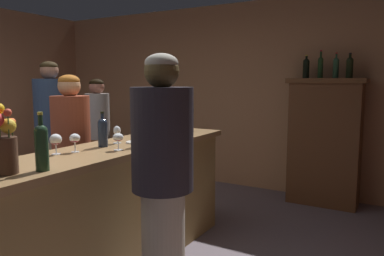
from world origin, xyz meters
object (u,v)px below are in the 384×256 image
(wine_glass_front, at_px, (117,132))
(wine_glass_spare, at_px, (75,139))
(wine_glass_rear, at_px, (118,138))
(bartender, at_px, (163,180))
(display_bottle_midright, at_px, (350,67))
(patron_redhead, at_px, (52,132))
(wine_glass_mid, at_px, (56,140))
(wine_bottle_malbec, at_px, (145,126))
(display_bottle_left, at_px, (306,67))
(wine_bottle_rose, at_px, (190,118))
(wine_bottle_riesling, at_px, (42,145))
(cheese_plate, at_px, (135,142))
(wine_bottle_pinot, at_px, (103,131))
(flower_arrangement, at_px, (4,143))
(patron_in_navy, at_px, (72,151))
(display_bottle_center, at_px, (336,67))
(bar_counter, at_px, (109,211))
(display_bottle_midleft, at_px, (320,66))
(patron_by_cabinet, at_px, (98,132))
(display_cabinet, at_px, (325,139))

(wine_glass_front, height_order, wine_glass_spare, wine_glass_front)
(wine_glass_rear, relative_size, bartender, 0.08)
(display_bottle_midright, relative_size, bartender, 0.17)
(patron_redhead, bearing_deg, wine_glass_mid, -28.71)
(wine_bottle_malbec, relative_size, display_bottle_left, 1.22)
(display_bottle_midright, bearing_deg, wine_bottle_rose, -129.39)
(wine_glass_spare, distance_m, display_bottle_left, 3.09)
(wine_bottle_riesling, distance_m, cheese_plate, 1.04)
(wine_bottle_pinot, relative_size, display_bottle_left, 0.96)
(flower_arrangement, xyz_separation_m, display_bottle_left, (0.78, 3.53, 0.51))
(wine_bottle_riesling, relative_size, wine_glass_front, 2.34)
(flower_arrangement, bearing_deg, wine_bottle_riesling, 53.48)
(patron_in_navy, relative_size, patron_redhead, 0.91)
(display_bottle_left, height_order, display_bottle_center, display_bottle_center)
(wine_glass_front, distance_m, bartender, 0.94)
(bar_counter, xyz_separation_m, wine_glass_mid, (-0.13, -0.37, 0.61))
(wine_bottle_malbec, distance_m, bartender, 0.78)
(wine_glass_mid, relative_size, patron_in_navy, 0.09)
(wine_bottle_malbec, bearing_deg, display_bottle_left, 74.31)
(flower_arrangement, relative_size, display_bottle_midleft, 1.16)
(wine_bottle_riesling, distance_m, wine_bottle_rose, 1.84)
(display_bottle_midright, bearing_deg, display_bottle_left, -180.00)
(wine_bottle_malbec, bearing_deg, wine_bottle_rose, 96.01)
(wine_glass_mid, xyz_separation_m, display_bottle_midright, (1.49, 3.02, 0.58))
(display_bottle_midleft, xyz_separation_m, patron_by_cabinet, (-2.57, -1.17, -0.84))
(wine_bottle_riesling, distance_m, patron_in_navy, 1.45)
(wine_bottle_malbec, bearing_deg, flower_arrangement, -95.13)
(bar_counter, distance_m, wine_bottle_malbec, 0.73)
(display_cabinet, height_order, wine_glass_front, display_cabinet)
(display_cabinet, height_order, bartender, bartender)
(wine_bottle_riesling, bearing_deg, display_cabinet, 74.75)
(wine_glass_mid, height_order, bartender, bartender)
(wine_glass_mid, xyz_separation_m, wine_glass_rear, (0.27, 0.34, -0.01))
(flower_arrangement, bearing_deg, display_bottle_midright, 70.10)
(display_bottle_left, relative_size, patron_by_cabinet, 0.18)
(wine_glass_front, distance_m, patron_in_navy, 0.73)
(display_cabinet, distance_m, wine_bottle_riesling, 3.52)
(wine_bottle_malbec, xyz_separation_m, wine_bottle_pinot, (-0.24, -0.22, -0.03))
(display_bottle_center, xyz_separation_m, display_bottle_midright, (0.15, 0.00, 0.00))
(wine_glass_mid, bearing_deg, display_cabinet, 67.56)
(flower_arrangement, bearing_deg, wine_glass_mid, 112.09)
(display_bottle_center, relative_size, bartender, 0.18)
(wine_glass_spare, bearing_deg, display_bottle_midleft, 69.11)
(cheese_plate, xyz_separation_m, patron_in_navy, (-0.79, 0.03, -0.15))
(display_bottle_left, bearing_deg, display_bottle_midright, 0.00)
(display_bottle_left, height_order, patron_redhead, display_bottle_left)
(wine_glass_front, distance_m, flower_arrangement, 1.10)
(wine_bottle_pinot, height_order, display_bottle_midright, display_bottle_midright)
(display_bottle_midleft, bearing_deg, display_bottle_left, 180.00)
(flower_arrangement, distance_m, display_bottle_midleft, 3.70)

